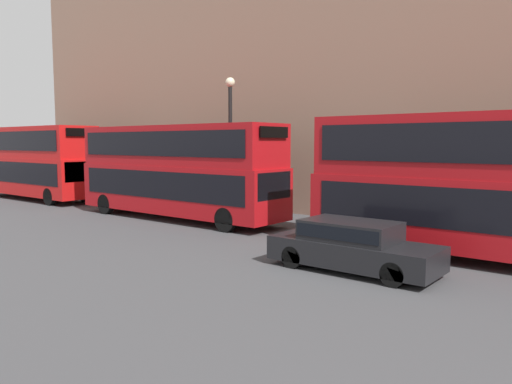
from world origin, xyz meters
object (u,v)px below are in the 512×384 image
object	(u,v)px
car_hatchback	(352,244)
bus_third_in_queue	(36,160)
bus_second_in_queue	(177,168)
bus_leading	(497,181)
pedestrian	(188,194)

from	to	relation	value
car_hatchback	bus_third_in_queue	bearing A→B (deg)	81.94
bus_second_in_queue	bus_leading	bearing A→B (deg)	-90.00
car_hatchback	bus_leading	bearing A→B (deg)	-40.31
bus_third_in_queue	bus_leading	bearing A→B (deg)	-90.00
bus_second_in_queue	bus_third_in_queue	bearing A→B (deg)	90.00
bus_third_in_queue	pedestrian	distance (m)	11.19
bus_third_in_queue	pedestrian	size ratio (longest dim) A/B	6.05
bus_second_in_queue	car_hatchback	distance (m)	11.55
pedestrian	bus_third_in_queue	bearing A→B (deg)	105.61
bus_leading	bus_second_in_queue	bearing A→B (deg)	90.00
bus_third_in_queue	bus_second_in_queue	bearing A→B (deg)	-90.00
bus_leading	car_hatchback	xyz separation A→B (m)	(-3.40, 2.88, -1.70)
bus_leading	bus_second_in_queue	world-z (taller)	bus_leading
bus_leading	car_hatchback	distance (m)	4.77
bus_leading	bus_second_in_queue	xyz separation A→B (m)	(-0.00, 13.80, -0.05)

